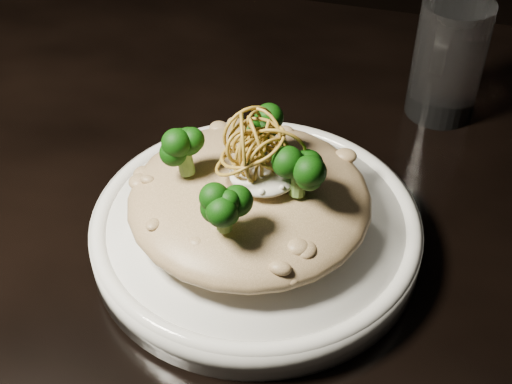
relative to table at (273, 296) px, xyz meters
The scene contains 7 objects.
table is the anchor object (origin of this frame).
plate 0.10m from the table, 120.52° to the right, with size 0.26×0.26×0.03m, color white.
risotto 0.13m from the table, 130.49° to the right, with size 0.19×0.19×0.04m, color brown.
broccoli 0.17m from the table, 126.12° to the right, with size 0.11×0.11×0.04m, color black, non-canonical shape.
cheese 0.16m from the table, 104.23° to the right, with size 0.05×0.05×0.01m, color white.
shallots 0.18m from the table, 124.00° to the right, with size 0.04×0.04×0.03m, color brown, non-canonical shape.
drinking_glass 0.27m from the table, 60.37° to the left, with size 0.07×0.07×0.12m, color silver.
Camera 1 is at (0.09, -0.40, 1.16)m, focal length 50.00 mm.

